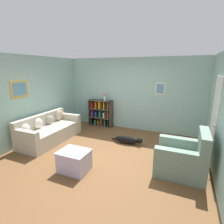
{
  "coord_description": "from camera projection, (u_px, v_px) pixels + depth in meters",
  "views": [
    {
      "loc": [
        1.85,
        -3.87,
        2.21
      ],
      "look_at": [
        0.0,
        0.4,
        1.05
      ],
      "focal_mm": 28.0,
      "sensor_mm": 36.0,
      "label": 1
    }
  ],
  "objects": [
    {
      "name": "coffee_table",
      "position": [
        74.0,
        160.0,
        3.84
      ],
      "size": [
        0.65,
        0.53,
        0.47
      ],
      "color": "#BCB2D1",
      "rests_on": "ground_plane"
    },
    {
      "name": "recliner_chair",
      "position": [
        183.0,
        158.0,
        3.74
      ],
      "size": [
        1.0,
        0.88,
        0.99
      ],
      "color": "gray",
      "rests_on": "ground_plane"
    },
    {
      "name": "wall_left",
      "position": [
        31.0,
        99.0,
        5.36
      ],
      "size": [
        0.13,
        5.0,
        2.6
      ],
      "color": "#93BCB2",
      "rests_on": "ground_plane"
    },
    {
      "name": "couch",
      "position": [
        50.0,
        131.0,
        5.47
      ],
      "size": [
        0.87,
        2.03,
        0.82
      ],
      "color": "#B7AD99",
      "rests_on": "ground_plane"
    },
    {
      "name": "wall_back",
      "position": [
        132.0,
        94.0,
        6.38
      ],
      "size": [
        5.6,
        0.13,
        2.6
      ],
      "color": "#93BCB2",
      "rests_on": "ground_plane"
    },
    {
      "name": "bookshelf",
      "position": [
        101.0,
        113.0,
        6.85
      ],
      "size": [
        0.94,
        0.32,
        1.03
      ],
      "color": "#42382D",
      "rests_on": "ground_plane"
    },
    {
      "name": "vase",
      "position": [
        105.0,
        96.0,
        6.6
      ],
      "size": [
        0.11,
        0.11,
        0.28
      ],
      "color": "silver",
      "rests_on": "bookshelf"
    },
    {
      "name": "dog",
      "position": [
        128.0,
        140.0,
        5.26
      ],
      "size": [
        1.01,
        0.22,
        0.25
      ],
      "color": "black",
      "rests_on": "ground_plane"
    },
    {
      "name": "ground_plane",
      "position": [
        106.0,
        153.0,
        4.7
      ],
      "size": [
        14.0,
        14.0,
        0.0
      ],
      "primitive_type": "plane",
      "color": "brown"
    },
    {
      "name": "wall_right",
      "position": [
        223.0,
        117.0,
        3.42
      ],
      "size": [
        0.16,
        5.0,
        2.6
      ],
      "color": "#93BCB2",
      "rests_on": "ground_plane"
    }
  ]
}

